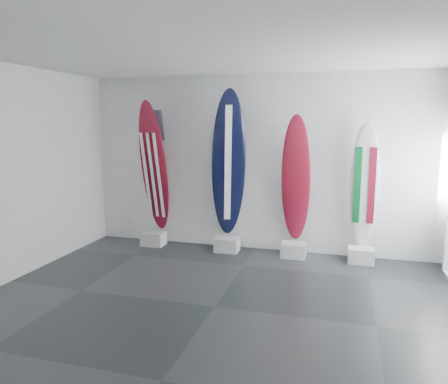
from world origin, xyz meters
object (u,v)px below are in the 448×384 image
(surfboard_usa, at_px, (154,167))
(surfboard_italy, at_px, (364,186))
(surfboard_swiss, at_px, (296,179))
(surfboard_navy, at_px, (229,165))

(surfboard_usa, relative_size, surfboard_italy, 1.20)
(surfboard_swiss, xyz_separation_m, surfboard_italy, (1.07, 0.00, -0.06))
(surfboard_usa, distance_m, surfboard_navy, 1.39)
(surfboard_usa, xyz_separation_m, surfboard_italy, (3.59, 0.00, -0.18))
(surfboard_navy, xyz_separation_m, surfboard_italy, (2.20, 0.00, -0.26))
(surfboard_navy, bearing_deg, surfboard_swiss, -19.85)
(surfboard_swiss, bearing_deg, surfboard_navy, 179.57)
(surfboard_usa, height_order, surfboard_navy, surfboard_navy)
(surfboard_navy, relative_size, surfboard_italy, 1.28)
(surfboard_usa, bearing_deg, surfboard_italy, 9.80)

